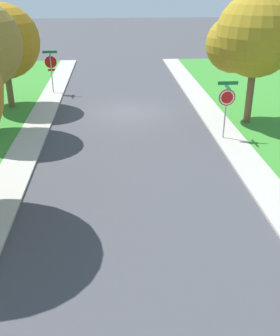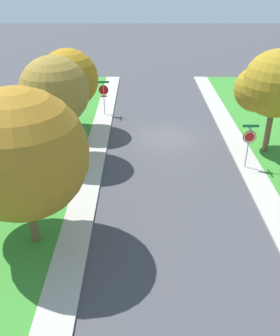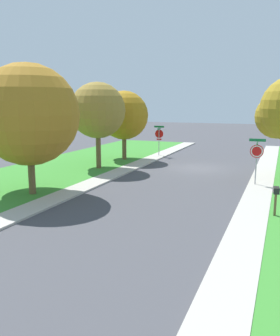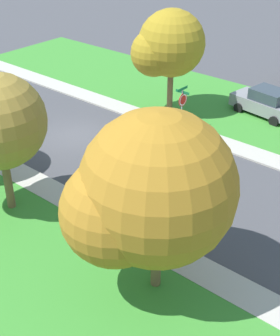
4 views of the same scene
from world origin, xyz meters
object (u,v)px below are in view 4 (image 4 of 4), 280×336
(car_grey_behind_trees, at_px, (266,103))
(tree_across_left, at_px, (167,46))
(stop_sign_far_corner, at_px, (182,102))
(tree_sidewalk_mid, at_px, (147,194))

(car_grey_behind_trees, xyz_separation_m, tree_across_left, (3.71, -5.03, 3.43))
(stop_sign_far_corner, height_order, tree_sidewalk_mid, tree_sidewalk_mid)
(car_grey_behind_trees, relative_size, tree_sidewalk_mid, 0.66)
(stop_sign_far_corner, distance_m, car_grey_behind_trees, 6.02)
(car_grey_behind_trees, relative_size, tree_across_left, 0.70)
(stop_sign_far_corner, height_order, tree_across_left, tree_across_left)
(tree_sidewalk_mid, bearing_deg, car_grey_behind_trees, -166.97)
(tree_across_left, bearing_deg, stop_sign_far_corner, 56.12)
(car_grey_behind_trees, height_order, tree_across_left, tree_across_left)
(tree_across_left, bearing_deg, tree_sidewalk_mid, 34.91)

